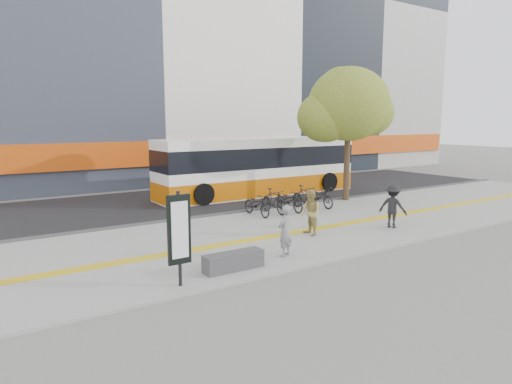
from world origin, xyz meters
TOP-DOWN VIEW (x-y plane):
  - ground at (0.00, 0.00)m, footprint 120.00×120.00m
  - sidewalk at (0.00, 1.50)m, footprint 40.00×7.00m
  - tactile_strip at (0.00, 1.00)m, footprint 40.00×0.45m
  - street at (0.00, 9.00)m, footprint 40.00×8.00m
  - curb at (0.00, 5.00)m, footprint 40.00×0.25m
  - bench at (-2.60, -1.20)m, footprint 1.60×0.45m
  - signboard at (-4.20, -1.51)m, footprint 0.55×0.10m
  - street_tree at (7.18, 4.82)m, footprint 4.40×3.80m
  - bus at (4.75, 8.50)m, footprint 10.89×2.58m
  - bicycle_row at (3.25, 4.00)m, footprint 3.90×1.74m
  - seated_woman at (-0.80, -0.98)m, footprint 0.62×0.54m
  - pedestrian_tan at (1.32, 0.42)m, footprint 0.69×0.83m
  - pedestrian_dark at (4.46, -0.35)m, footprint 0.89×1.13m

SIDE VIEW (x-z plane):
  - ground at x=0.00m, z-range 0.00..0.00m
  - street at x=0.00m, z-range 0.00..0.06m
  - sidewalk at x=0.00m, z-range 0.00..0.08m
  - curb at x=0.00m, z-range 0.00..0.14m
  - tactile_strip at x=0.00m, z-range 0.08..0.09m
  - bench at x=-2.60m, z-range 0.08..0.53m
  - bicycle_row at x=3.25m, z-range 0.05..1.06m
  - seated_woman at x=-0.80m, z-range 0.08..1.53m
  - pedestrian_tan at x=1.32m, z-range 0.08..1.60m
  - pedestrian_dark at x=4.46m, z-range 0.08..1.61m
  - signboard at x=-4.20m, z-range 0.27..2.47m
  - bus at x=4.75m, z-range -0.03..2.87m
  - street_tree at x=7.18m, z-range 1.36..7.67m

